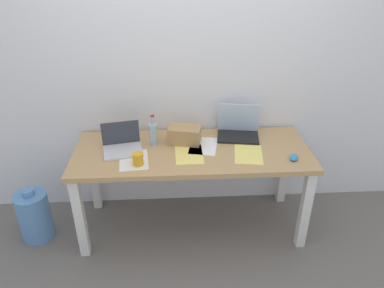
% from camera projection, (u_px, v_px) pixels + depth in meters
% --- Properties ---
extents(ground_plane, '(8.00, 8.00, 0.00)m').
position_uv_depth(ground_plane, '(192.00, 224.00, 3.26)').
color(ground_plane, slate).
extents(back_wall, '(5.20, 0.08, 2.60)m').
position_uv_depth(back_wall, '(189.00, 66.00, 3.00)').
color(back_wall, white).
rests_on(back_wall, ground).
extents(desk, '(1.85, 0.72, 0.75)m').
position_uv_depth(desk, '(192.00, 160.00, 2.95)').
color(desk, tan).
rests_on(desk, ground).
extents(laptop_left, '(0.33, 0.29, 0.21)m').
position_uv_depth(laptop_left, '(122.00, 145.00, 2.87)').
color(laptop_left, silver).
rests_on(laptop_left, desk).
extents(laptop_right, '(0.37, 0.28, 0.26)m').
position_uv_depth(laptop_right, '(238.00, 129.00, 3.08)').
color(laptop_right, black).
rests_on(laptop_right, desk).
extents(beer_bottle, '(0.07, 0.07, 0.26)m').
position_uv_depth(beer_bottle, '(153.00, 133.00, 2.93)').
color(beer_bottle, '#99B7C1').
rests_on(beer_bottle, desk).
extents(computer_mouse, '(0.09, 0.12, 0.03)m').
position_uv_depth(computer_mouse, '(294.00, 157.00, 2.76)').
color(computer_mouse, '#338CC6').
rests_on(computer_mouse, desk).
extents(cardboard_box, '(0.28, 0.20, 0.14)m').
position_uv_depth(cardboard_box, '(184.00, 135.00, 2.97)').
color(cardboard_box, tan).
rests_on(cardboard_box, desk).
extents(coffee_mug, '(0.08, 0.08, 0.09)m').
position_uv_depth(coffee_mug, '(138.00, 159.00, 2.68)').
color(coffee_mug, gold).
rests_on(coffee_mug, desk).
extents(paper_sheet_near_back, '(0.27, 0.33, 0.00)m').
position_uv_depth(paper_sheet_near_back, '(203.00, 146.00, 2.95)').
color(paper_sheet_near_back, white).
rests_on(paper_sheet_near_back, desk).
extents(paper_sheet_front_right, '(0.25, 0.32, 0.00)m').
position_uv_depth(paper_sheet_front_right, '(249.00, 154.00, 2.83)').
color(paper_sheet_front_right, '#F4E06B').
rests_on(paper_sheet_front_right, desk).
extents(paper_sheet_center, '(0.21, 0.30, 0.00)m').
position_uv_depth(paper_sheet_center, '(189.00, 154.00, 2.83)').
color(paper_sheet_center, '#F4E06B').
rests_on(paper_sheet_center, desk).
extents(paper_sheet_front_left, '(0.24, 0.32, 0.00)m').
position_uv_depth(paper_sheet_front_left, '(134.00, 160.00, 2.76)').
color(paper_sheet_front_left, white).
rests_on(paper_sheet_front_left, desk).
extents(water_cooler_jug, '(0.26, 0.26, 0.47)m').
position_uv_depth(water_cooler_jug, '(34.00, 216.00, 3.03)').
color(water_cooler_jug, '#598CC6').
rests_on(water_cooler_jug, ground).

